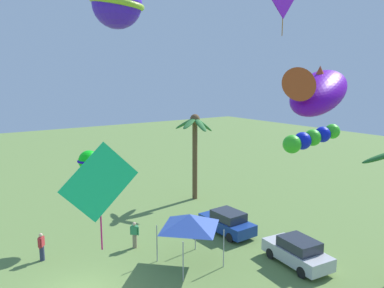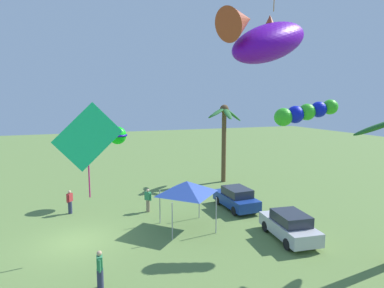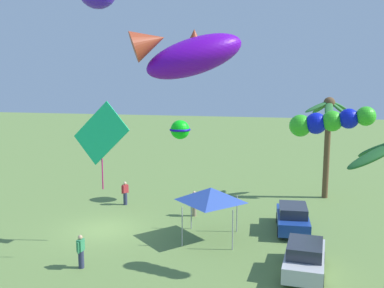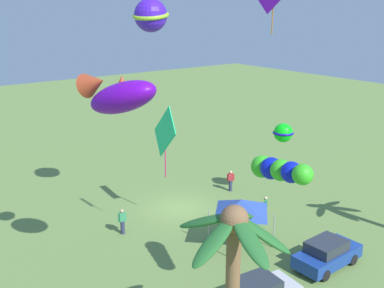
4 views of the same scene
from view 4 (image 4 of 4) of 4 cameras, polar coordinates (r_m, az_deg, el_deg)
ground_plane at (r=31.81m, az=-1.41°, el=-7.93°), size 120.00×120.00×0.00m
palm_tree_0 at (r=15.68m, az=5.14°, el=-13.90°), size 3.89×4.10×7.13m
parked_car_1 at (r=25.94m, az=16.26°, el=-12.80°), size 3.94×1.81×1.51m
spectator_0 at (r=34.52m, az=4.76°, el=-4.50°), size 0.45×0.42×1.59m
spectator_1 at (r=30.30m, az=9.00°, el=-7.75°), size 0.43×0.43×1.59m
spectator_2 at (r=28.49m, az=-8.55°, el=-9.37°), size 0.55×0.26×1.59m
festival_tent at (r=26.32m, az=6.12°, el=-7.56°), size 2.86×2.86×2.85m
kite_ball_0 at (r=26.39m, az=-5.10°, el=15.46°), size 2.82×2.82×1.82m
kite_tube_1 at (r=18.97m, az=10.58°, el=-3.13°), size 1.43×3.47×1.41m
kite_fish_2 at (r=19.73m, az=-9.04°, el=5.98°), size 2.87×4.32×2.27m
kite_ball_4 at (r=31.97m, az=11.14°, el=1.36°), size 2.01×2.01×1.29m
kite_diamond_5 at (r=28.42m, az=-3.35°, el=1.39°), size 0.69×3.25×4.59m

